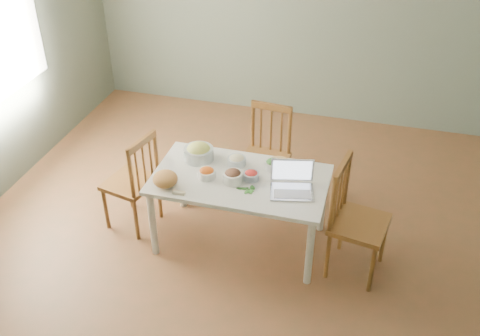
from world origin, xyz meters
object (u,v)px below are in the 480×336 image
(bread_boule, at_px, (165,179))
(bowl_squash, at_px, (199,152))
(chair_right, at_px, (360,222))
(laptop, at_px, (293,181))
(chair_far, at_px, (264,158))
(dining_table, at_px, (240,210))
(chair_left, at_px, (130,180))

(bread_boule, relative_size, bowl_squash, 0.79)
(chair_right, bearing_deg, bread_boule, 106.56)
(laptop, bearing_deg, chair_far, 105.68)
(bread_boule, height_order, bowl_squash, bowl_squash)
(bowl_squash, distance_m, laptop, 0.92)
(laptop, bearing_deg, chair_right, -12.52)
(bread_boule, bearing_deg, bowl_squash, 73.74)
(dining_table, bearing_deg, chair_left, -179.43)
(chair_right, height_order, bread_boule, chair_right)
(chair_far, xyz_separation_m, bread_boule, (-0.61, -0.91, 0.26))
(chair_far, xyz_separation_m, chair_left, (-1.07, -0.66, -0.01))
(chair_right, height_order, bowl_squash, chair_right)
(dining_table, distance_m, chair_right, 1.03)
(chair_far, distance_m, chair_right, 1.21)
(bowl_squash, relative_size, laptop, 0.75)
(dining_table, relative_size, bread_boule, 7.18)
(chair_left, relative_size, laptop, 2.75)
(chair_far, relative_size, bowl_squash, 3.75)
(bowl_squash, height_order, laptop, laptop)
(chair_left, height_order, chair_right, chair_right)
(chair_left, height_order, bread_boule, chair_left)
(laptop, bearing_deg, dining_table, 156.04)
(chair_right, xyz_separation_m, bread_boule, (-1.57, -0.18, 0.24))
(dining_table, distance_m, chair_left, 1.02)
(bread_boule, height_order, laptop, laptop)
(chair_right, xyz_separation_m, laptop, (-0.56, -0.00, 0.30))
(chair_right, distance_m, laptop, 0.63)
(chair_right, relative_size, bowl_squash, 3.92)
(chair_right, relative_size, bread_boule, 5.00)
(chair_far, distance_m, bread_boule, 1.13)
(bowl_squash, bearing_deg, chair_left, -161.89)
(dining_table, relative_size, bowl_squash, 5.64)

